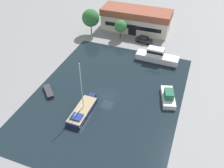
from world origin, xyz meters
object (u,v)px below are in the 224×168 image
object	(u,v)px
warehouse_building	(136,20)
quay_tree_by_water	(91,18)
sailboat_moored	(83,110)
motor_cruiser	(157,57)
parked_car	(144,40)
cabin_boat	(168,97)
quay_tree_near_building	(121,26)
small_dinghy	(49,91)

from	to	relation	value
warehouse_building	quay_tree_by_water	size ratio (longest dim) A/B	2.71
sailboat_moored	motor_cruiser	world-z (taller)	sailboat_moored
parked_car	motor_cruiser	world-z (taller)	motor_cruiser
quay_tree_by_water	cabin_boat	bearing A→B (deg)	-38.29
warehouse_building	quay_tree_by_water	xyz separation A→B (m)	(-11.40, -7.23, 1.75)
quay_tree_near_building	motor_cruiser	world-z (taller)	quay_tree_near_building
quay_tree_near_building	small_dinghy	world-z (taller)	quay_tree_near_building
parked_car	cabin_boat	distance (m)	24.06
quay_tree_by_water	cabin_boat	world-z (taller)	quay_tree_by_water
warehouse_building	motor_cruiser	xyz separation A→B (m)	(9.80, -14.78, -2.02)
parked_car	sailboat_moored	xyz separation A→B (m)	(-3.87, -31.05, -0.23)
quay_tree_by_water	cabin_boat	distance (m)	34.16
quay_tree_by_water	warehouse_building	bearing A→B (deg)	32.38
sailboat_moored	small_dinghy	bearing A→B (deg)	162.80
quay_tree_near_building	motor_cruiser	size ratio (longest dim) A/B	0.52
warehouse_building	quay_tree_by_water	world-z (taller)	quay_tree_by_water
cabin_boat	warehouse_building	bearing A→B (deg)	101.89
small_dinghy	cabin_boat	size ratio (longest dim) A/B	0.59
quay_tree_near_building	sailboat_moored	bearing A→B (deg)	-84.39
sailboat_moored	small_dinghy	world-z (taller)	sailboat_moored
cabin_boat	small_dinghy	bearing A→B (deg)	179.04
sailboat_moored	small_dinghy	size ratio (longest dim) A/B	2.77
quay_tree_by_water	motor_cruiser	bearing A→B (deg)	-19.60
quay_tree_by_water	small_dinghy	world-z (taller)	quay_tree_by_water
parked_car	motor_cruiser	bearing A→B (deg)	41.21
warehouse_building	small_dinghy	size ratio (longest dim) A/B	5.04
quay_tree_by_water	sailboat_moored	xyz separation A→B (m)	(11.92, -30.57, -4.41)
quay_tree_near_building	sailboat_moored	world-z (taller)	sailboat_moored
parked_car	motor_cruiser	xyz separation A→B (m)	(5.40, -8.04, 0.41)
quay_tree_near_building	quay_tree_by_water	bearing A→B (deg)	-177.10
warehouse_building	motor_cruiser	distance (m)	17.85
sailboat_moored	warehouse_building	bearing A→B (deg)	90.62
quay_tree_by_water	parked_car	size ratio (longest dim) A/B	1.59
warehouse_building	parked_car	size ratio (longest dim) A/B	4.32
quay_tree_near_building	cabin_boat	world-z (taller)	quay_tree_near_building
parked_car	motor_cruiser	distance (m)	9.69
warehouse_building	cabin_boat	size ratio (longest dim) A/B	2.96
quay_tree_near_building	quay_tree_by_water	xyz separation A→B (m)	(-8.87, -0.45, 1.24)
parked_car	cabin_boat	world-z (taller)	cabin_boat
warehouse_building	parked_car	world-z (taller)	warehouse_building
quay_tree_near_building	sailboat_moored	xyz separation A→B (m)	(3.05, -31.01, -3.17)
parked_car	sailboat_moored	distance (m)	31.29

